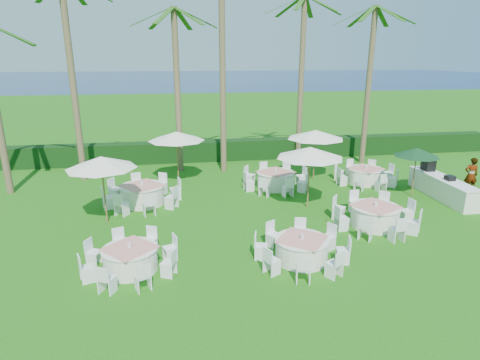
# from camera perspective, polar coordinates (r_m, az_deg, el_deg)

# --- Properties ---
(ground) EXTENTS (120.00, 120.00, 0.00)m
(ground) POSITION_cam_1_polar(r_m,az_deg,el_deg) (13.75, 5.82, -9.21)
(ground) COLOR #225B0F
(ground) RESTS_ON ground
(hedge) EXTENTS (34.00, 1.00, 1.20)m
(hedge) POSITION_cam_1_polar(r_m,az_deg,el_deg) (24.73, -1.28, 4.31)
(hedge) COLOR black
(hedge) RESTS_ON ground
(ocean) EXTENTS (260.00, 260.00, 0.00)m
(ocean) POSITION_cam_1_polar(r_m,az_deg,el_deg) (114.09, -7.78, 13.91)
(ocean) COLOR #081156
(ocean) RESTS_ON ground
(banquet_table_a) EXTENTS (2.79, 2.79, 0.88)m
(banquet_table_a) POSITION_cam_1_polar(r_m,az_deg,el_deg) (12.49, -15.33, -10.70)
(banquet_table_a) COLOR white
(banquet_table_a) RESTS_ON ground
(banquet_table_b) EXTENTS (2.91, 2.91, 0.89)m
(banquet_table_b) POSITION_cam_1_polar(r_m,az_deg,el_deg) (12.72, 8.75, -9.67)
(banquet_table_b) COLOR white
(banquet_table_b) RESTS_ON ground
(banquet_table_c) EXTENTS (3.17, 3.17, 0.96)m
(banquet_table_c) POSITION_cam_1_polar(r_m,az_deg,el_deg) (15.82, 18.62, -4.79)
(banquet_table_c) COLOR white
(banquet_table_c) RESTS_ON ground
(banquet_table_d) EXTENTS (3.31, 3.31, 1.00)m
(banquet_table_d) POSITION_cam_1_polar(r_m,az_deg,el_deg) (17.72, -13.68, -1.95)
(banquet_table_d) COLOR white
(banquet_table_d) RESTS_ON ground
(banquet_table_e) EXTENTS (3.19, 3.19, 0.96)m
(banquet_table_e) POSITION_cam_1_polar(r_m,az_deg,el_deg) (19.40, 5.07, 0.10)
(banquet_table_e) COLOR white
(banquet_table_e) RESTS_ON ground
(banquet_table_f) EXTENTS (3.06, 3.06, 0.93)m
(banquet_table_f) POSITION_cam_1_polar(r_m,az_deg,el_deg) (21.02, 17.39, 0.66)
(banquet_table_f) COLOR white
(banquet_table_f) RESTS_ON ground
(umbrella_a) EXTENTS (2.60, 2.60, 2.60)m
(umbrella_a) POSITION_cam_1_polar(r_m,az_deg,el_deg) (15.55, -19.14, 2.37)
(umbrella_a) COLOR brown
(umbrella_a) RESTS_ON ground
(umbrella_b) EXTENTS (2.77, 2.77, 2.60)m
(umbrella_b) POSITION_cam_1_polar(r_m,az_deg,el_deg) (16.50, 9.93, 3.88)
(umbrella_b) COLOR brown
(umbrella_b) RESTS_ON ground
(umbrella_c) EXTENTS (2.80, 2.80, 2.58)m
(umbrella_c) POSITION_cam_1_polar(r_m,az_deg,el_deg) (20.01, -9.02, 6.17)
(umbrella_c) COLOR brown
(umbrella_c) RESTS_ON ground
(umbrella_d) EXTENTS (2.88, 2.88, 2.57)m
(umbrella_d) POSITION_cam_1_polar(r_m,az_deg,el_deg) (20.64, 10.70, 6.39)
(umbrella_d) COLOR brown
(umbrella_d) RESTS_ON ground
(umbrella_green) EXTENTS (1.96, 1.96, 2.24)m
(umbrella_green) POSITION_cam_1_polar(r_m,az_deg,el_deg) (19.38, 23.86, 3.63)
(umbrella_green) COLOR brown
(umbrella_green) RESTS_ON ground
(buffet_table) EXTENTS (0.87, 4.08, 1.45)m
(buffet_table) POSITION_cam_1_polar(r_m,az_deg,el_deg) (20.11, 26.75, -0.85)
(buffet_table) COLOR white
(buffet_table) RESTS_ON ground
(staff_person) EXTENTS (0.68, 0.53, 1.67)m
(staff_person) POSITION_cam_1_polar(r_m,az_deg,el_deg) (21.43, 30.00, 0.61)
(staff_person) COLOR gray
(staff_person) RESTS_ON ground
(palm_a) EXTENTS (4.32, 4.32, 9.58)m
(palm_a) POSITION_cam_1_polar(r_m,az_deg,el_deg) (21.44, -22.80, 13.64)
(palm_a) COLOR brown
(palm_a) RESTS_ON ground
(palm_b) EXTENTS (4.40, 4.13, 8.49)m
(palm_b) POSITION_cam_1_polar(r_m,az_deg,el_deg) (21.84, -8.94, 13.30)
(palm_b) COLOR brown
(palm_b) RESTS_ON ground
(palm_c) EXTENTS (4.41, 4.09, 10.42)m
(palm_c) POSITION_cam_1_polar(r_m,az_deg,el_deg) (21.51, -2.51, 16.05)
(palm_c) COLOR brown
(palm_c) RESTS_ON ground
(palm_d) EXTENTS (4.40, 3.99, 9.34)m
(palm_d) POSITION_cam_1_polar(r_m,az_deg,el_deg) (24.35, 8.73, 14.70)
(palm_d) COLOR brown
(palm_d) RESTS_ON ground
(palm_e) EXTENTS (4.31, 4.33, 8.77)m
(palm_e) POSITION_cam_1_polar(r_m,az_deg,el_deg) (24.60, 17.88, 13.43)
(palm_e) COLOR brown
(palm_e) RESTS_ON ground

